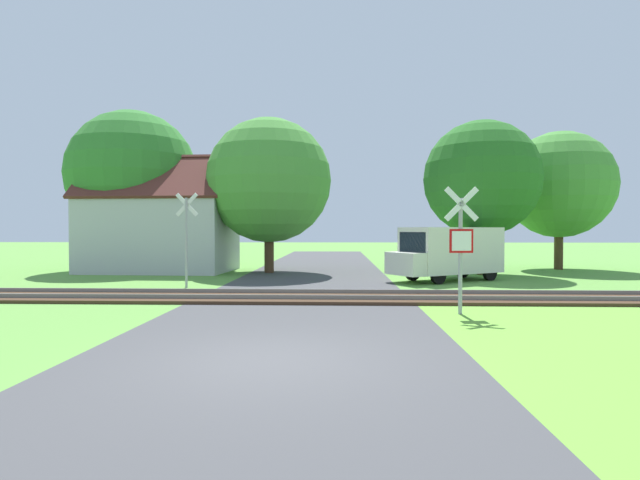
{
  "coord_description": "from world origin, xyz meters",
  "views": [
    {
      "loc": [
        1.09,
        -7.97,
        2.11
      ],
      "look_at": [
        0.5,
        8.3,
        1.8
      ],
      "focal_mm": 28.0,
      "sensor_mm": 36.0,
      "label": 1
    }
  ],
  "objects_px": {
    "tree_center": "(269,181)",
    "tree_left": "(133,175)",
    "tree_right": "(482,179)",
    "mail_truck": "(448,251)",
    "crossing_sign_far": "(186,233)",
    "stop_sign_near": "(461,243)",
    "house": "(161,231)",
    "tree_far": "(559,185)"
  },
  "relations": [
    {
      "from": "tree_center",
      "to": "tree_left",
      "type": "bearing_deg",
      "value": 167.99
    },
    {
      "from": "tree_right",
      "to": "mail_truck",
      "type": "xyz_separation_m",
      "value": [
        -2.23,
        -3.04,
        -3.35
      ]
    },
    {
      "from": "house",
      "to": "tree_left",
      "type": "relative_size",
      "value": 0.9
    },
    {
      "from": "stop_sign_near",
      "to": "tree_far",
      "type": "relative_size",
      "value": 0.43
    },
    {
      "from": "tree_center",
      "to": "mail_truck",
      "type": "xyz_separation_m",
      "value": [
        8.07,
        -3.83,
        -3.37
      ]
    },
    {
      "from": "stop_sign_near",
      "to": "mail_truck",
      "type": "height_order",
      "value": "stop_sign_near"
    },
    {
      "from": "crossing_sign_far",
      "to": "stop_sign_near",
      "type": "bearing_deg",
      "value": -24.35
    },
    {
      "from": "stop_sign_near",
      "to": "tree_right",
      "type": "bearing_deg",
      "value": -112.79
    },
    {
      "from": "crossing_sign_far",
      "to": "mail_truck",
      "type": "distance_m",
      "value": 10.62
    },
    {
      "from": "mail_truck",
      "to": "tree_far",
      "type": "bearing_deg",
      "value": -79.7
    },
    {
      "from": "crossing_sign_far",
      "to": "mail_truck",
      "type": "height_order",
      "value": "crossing_sign_far"
    },
    {
      "from": "tree_center",
      "to": "tree_far",
      "type": "height_order",
      "value": "tree_center"
    },
    {
      "from": "tree_center",
      "to": "tree_far",
      "type": "bearing_deg",
      "value": 9.66
    },
    {
      "from": "house",
      "to": "tree_left",
      "type": "height_order",
      "value": "tree_left"
    },
    {
      "from": "tree_center",
      "to": "tree_right",
      "type": "height_order",
      "value": "tree_center"
    },
    {
      "from": "house",
      "to": "tree_right",
      "type": "height_order",
      "value": "tree_right"
    },
    {
      "from": "stop_sign_near",
      "to": "tree_left",
      "type": "height_order",
      "value": "tree_left"
    },
    {
      "from": "tree_far",
      "to": "tree_right",
      "type": "height_order",
      "value": "tree_far"
    },
    {
      "from": "stop_sign_near",
      "to": "tree_far",
      "type": "xyz_separation_m",
      "value": [
        8.88,
        14.84,
        2.78
      ]
    },
    {
      "from": "crossing_sign_far",
      "to": "tree_left",
      "type": "relative_size",
      "value": 0.41
    },
    {
      "from": "stop_sign_near",
      "to": "tree_left",
      "type": "bearing_deg",
      "value": -48.97
    },
    {
      "from": "crossing_sign_far",
      "to": "mail_truck",
      "type": "relative_size",
      "value": 0.68
    },
    {
      "from": "crossing_sign_far",
      "to": "tree_center",
      "type": "relative_size",
      "value": 0.45
    },
    {
      "from": "crossing_sign_far",
      "to": "tree_left",
      "type": "height_order",
      "value": "tree_left"
    },
    {
      "from": "crossing_sign_far",
      "to": "tree_center",
      "type": "bearing_deg",
      "value": 80.46
    },
    {
      "from": "stop_sign_near",
      "to": "mail_truck",
      "type": "xyz_separation_m",
      "value": [
        1.53,
        8.38,
        -0.56
      ]
    },
    {
      "from": "house",
      "to": "mail_truck",
      "type": "distance_m",
      "value": 14.48
    },
    {
      "from": "house",
      "to": "tree_left",
      "type": "xyz_separation_m",
      "value": [
        -1.9,
        1.02,
        3.04
      ]
    },
    {
      "from": "tree_left",
      "to": "tree_right",
      "type": "xyz_separation_m",
      "value": [
        17.89,
        -2.41,
        -0.53
      ]
    },
    {
      "from": "tree_center",
      "to": "mail_truck",
      "type": "bearing_deg",
      "value": -25.41
    },
    {
      "from": "tree_far",
      "to": "mail_truck",
      "type": "bearing_deg",
      "value": -138.7
    },
    {
      "from": "tree_left",
      "to": "mail_truck",
      "type": "height_order",
      "value": "tree_left"
    },
    {
      "from": "stop_sign_near",
      "to": "tree_far",
      "type": "height_order",
      "value": "tree_far"
    },
    {
      "from": "crossing_sign_far",
      "to": "house",
      "type": "height_order",
      "value": "house"
    },
    {
      "from": "tree_right",
      "to": "tree_left",
      "type": "bearing_deg",
      "value": 172.32
    },
    {
      "from": "stop_sign_near",
      "to": "crossing_sign_far",
      "type": "distance_m",
      "value": 10.3
    },
    {
      "from": "tree_left",
      "to": "mail_truck",
      "type": "relative_size",
      "value": 1.65
    },
    {
      "from": "mail_truck",
      "to": "tree_left",
      "type": "bearing_deg",
      "value": 39.82
    },
    {
      "from": "stop_sign_near",
      "to": "tree_far",
      "type": "bearing_deg",
      "value": -125.49
    },
    {
      "from": "tree_center",
      "to": "tree_left",
      "type": "height_order",
      "value": "tree_left"
    },
    {
      "from": "tree_far",
      "to": "stop_sign_near",
      "type": "bearing_deg",
      "value": -120.9
    },
    {
      "from": "tree_right",
      "to": "tree_far",
      "type": "bearing_deg",
      "value": 33.73
    }
  ]
}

